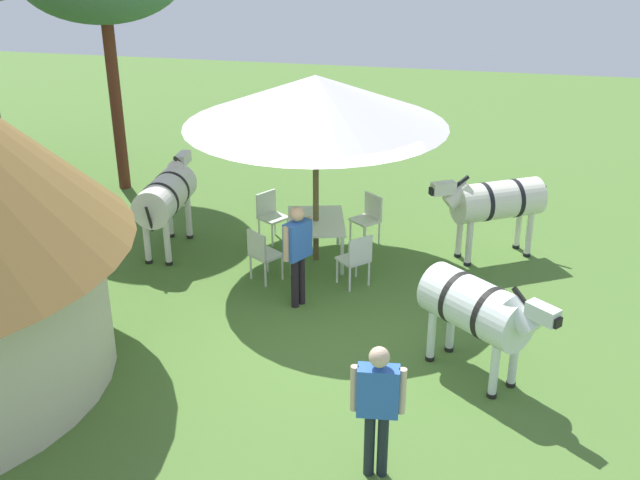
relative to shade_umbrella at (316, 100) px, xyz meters
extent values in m
plane|color=#4A702F|center=(-2.07, -0.52, -2.82)|extent=(36.00, 36.00, 0.00)
cylinder|color=brown|center=(0.00, 0.00, -1.61)|extent=(0.10, 0.10, 2.41)
cone|color=silver|center=(0.00, 0.00, 0.00)|extent=(4.30, 4.30, 0.81)
cube|color=silver|center=(0.00, 0.00, -2.10)|extent=(1.51, 1.23, 0.04)
cylinder|color=silver|center=(-0.68, 0.27, -2.47)|extent=(0.06, 0.06, 0.70)
cylinder|color=silver|center=(0.49, 0.54, -2.47)|extent=(0.06, 0.06, 0.70)
cylinder|color=silver|center=(-0.49, -0.54, -2.47)|extent=(0.06, 0.06, 0.70)
cylinder|color=silver|center=(0.68, -0.27, -2.47)|extent=(0.06, 0.06, 0.70)
cube|color=silver|center=(-0.79, -0.78, -2.37)|extent=(0.61, 0.61, 0.04)
cube|color=silver|center=(-0.93, -0.91, -2.14)|extent=(0.34, 0.34, 0.45)
cylinder|color=silver|center=(-0.80, -0.52, -2.59)|extent=(0.04, 0.04, 0.45)
cylinder|color=silver|center=(-0.53, -0.79, -2.59)|extent=(0.04, 0.04, 0.45)
cylinder|color=silver|center=(-1.05, -0.77, -2.59)|extent=(0.04, 0.04, 0.45)
cylinder|color=silver|center=(-0.79, -1.04, -2.59)|extent=(0.04, 0.04, 0.45)
cube|color=white|center=(0.83, -0.73, -2.37)|extent=(0.61, 0.61, 0.04)
cube|color=white|center=(0.98, -0.86, -2.14)|extent=(0.32, 0.36, 0.45)
cylinder|color=white|center=(0.57, -0.76, -2.59)|extent=(0.04, 0.04, 0.45)
cylinder|color=white|center=(0.82, -0.47, -2.59)|extent=(0.04, 0.04, 0.45)
cylinder|color=white|center=(0.84, -0.99, -2.59)|extent=(0.04, 0.04, 0.45)
cylinder|color=white|center=(1.10, -0.71, -2.59)|extent=(0.04, 0.04, 0.45)
cube|color=silver|center=(0.62, 0.92, -2.37)|extent=(0.60, 0.59, 0.04)
cube|color=silver|center=(0.73, 1.08, -2.14)|extent=(0.39, 0.28, 0.45)
cylinder|color=silver|center=(0.68, 0.67, -2.59)|extent=(0.04, 0.04, 0.45)
cylinder|color=silver|center=(0.36, 0.88, -2.59)|extent=(0.04, 0.04, 0.45)
cylinder|color=silver|center=(0.88, 0.96, -2.59)|extent=(0.04, 0.04, 0.45)
cylinder|color=silver|center=(0.56, 1.18, -2.59)|extent=(0.04, 0.04, 0.45)
cube|color=silver|center=(-0.90, 0.65, -2.37)|extent=(0.60, 0.60, 0.04)
cube|color=silver|center=(-1.06, 0.76, -2.14)|extent=(0.29, 0.38, 0.45)
cylinder|color=silver|center=(-0.65, 0.70, -2.59)|extent=(0.04, 0.04, 0.45)
cylinder|color=silver|center=(-0.87, 0.39, -2.59)|extent=(0.04, 0.04, 0.45)
cylinder|color=silver|center=(-0.94, 0.91, -2.59)|extent=(0.04, 0.04, 0.45)
cylinder|color=silver|center=(-1.16, 0.60, -2.59)|extent=(0.04, 0.04, 0.45)
cylinder|color=black|center=(-1.70, -0.02, -2.41)|extent=(0.12, 0.12, 0.82)
cylinder|color=black|center=(-1.57, -0.09, -2.41)|extent=(0.12, 0.12, 0.82)
cube|color=blue|center=(-1.64, -0.06, -1.71)|extent=(0.49, 0.40, 0.58)
cylinder|color=tan|center=(-1.86, 0.07, -1.69)|extent=(0.09, 0.09, 0.55)
cylinder|color=tan|center=(-1.42, -0.18, -1.69)|extent=(0.09, 0.09, 0.55)
sphere|color=tan|center=(-1.64, -0.06, -1.29)|extent=(0.22, 0.22, 0.22)
cylinder|color=#1B242A|center=(-5.19, -1.66, -2.41)|extent=(0.12, 0.12, 0.82)
cylinder|color=#1B242A|center=(-5.18, -1.81, -2.41)|extent=(0.12, 0.12, 0.82)
cube|color=blue|center=(-5.19, -1.73, -1.71)|extent=(0.24, 0.46, 0.58)
cylinder|color=beige|center=(-5.21, -1.48, -1.69)|extent=(0.09, 0.09, 0.54)
cylinder|color=beige|center=(-5.16, -1.98, -1.69)|extent=(0.09, 0.09, 0.54)
sphere|color=beige|center=(-5.19, -1.73, -1.29)|extent=(0.22, 0.22, 0.22)
cylinder|color=silver|center=(-2.99, -2.71, -1.80)|extent=(1.45, 1.54, 0.69)
cylinder|color=black|center=(-2.81, -2.49, -1.80)|extent=(0.59, 0.52, 0.71)
cylinder|color=black|center=(-3.15, -2.91, -1.80)|extent=(0.59, 0.52, 0.71)
cylinder|color=silver|center=(-3.45, -3.26, -1.62)|extent=(0.59, 0.62, 0.51)
cube|color=silver|center=(-3.63, -3.47, -1.46)|extent=(0.39, 0.42, 0.20)
cube|color=black|center=(-3.74, -3.61, -1.49)|extent=(0.17, 0.17, 0.12)
cube|color=black|center=(-3.45, -3.26, -1.42)|extent=(0.27, 0.31, 0.28)
cylinder|color=silver|center=(-3.19, -3.25, -2.44)|extent=(0.11, 0.11, 0.76)
cylinder|color=black|center=(-3.19, -3.25, -2.79)|extent=(0.13, 0.13, 0.06)
cylinder|color=silver|center=(-3.48, -3.00, -2.44)|extent=(0.11, 0.11, 0.76)
cylinder|color=black|center=(-3.48, -3.00, -2.79)|extent=(0.13, 0.13, 0.06)
cylinder|color=silver|center=(-2.49, -2.42, -2.44)|extent=(0.11, 0.11, 0.76)
cylinder|color=black|center=(-2.49, -2.42, -2.79)|extent=(0.13, 0.13, 0.06)
cylinder|color=silver|center=(-2.79, -2.17, -2.44)|extent=(0.11, 0.11, 0.76)
cylinder|color=black|center=(-2.79, -2.17, -2.79)|extent=(0.13, 0.13, 0.06)
cylinder|color=black|center=(-2.50, -2.12, -1.90)|extent=(0.19, 0.21, 0.53)
cylinder|color=silver|center=(-0.14, 2.64, -1.78)|extent=(1.50, 0.71, 0.66)
cylinder|color=black|center=(-0.44, 2.63, -1.78)|extent=(0.10, 0.68, 0.68)
cylinder|color=black|center=(0.13, 2.65, -1.78)|extent=(0.10, 0.68, 0.68)
cylinder|color=silver|center=(0.60, 2.66, -1.60)|extent=(0.55, 0.31, 0.50)
cube|color=silver|center=(0.88, 2.67, -1.44)|extent=(0.40, 0.19, 0.20)
cube|color=black|center=(1.06, 2.67, -1.47)|extent=(0.12, 0.12, 0.12)
cube|color=black|center=(0.60, 2.66, -1.40)|extent=(0.37, 0.05, 0.28)
cylinder|color=silver|center=(0.42, 2.84, -2.42)|extent=(0.11, 0.11, 0.79)
cylinder|color=black|center=(0.42, 2.84, -2.79)|extent=(0.13, 0.13, 0.06)
cylinder|color=silver|center=(0.43, 2.47, -2.42)|extent=(0.11, 0.11, 0.79)
cylinder|color=black|center=(0.43, 2.47, -2.79)|extent=(0.13, 0.13, 0.06)
cylinder|color=silver|center=(-0.71, 2.80, -2.42)|extent=(0.11, 0.11, 0.79)
cylinder|color=black|center=(-0.71, 2.80, -2.79)|extent=(0.13, 0.13, 0.06)
cylinder|color=silver|center=(-0.70, 2.44, -2.42)|extent=(0.11, 0.11, 0.79)
cylinder|color=black|center=(-0.70, 2.44, -2.79)|extent=(0.13, 0.13, 0.06)
cylinder|color=black|center=(-0.93, 2.62, -1.88)|extent=(0.24, 0.06, 0.53)
cylinder|color=silver|center=(0.73, -3.02, -1.76)|extent=(1.32, 1.65, 0.65)
cylinder|color=black|center=(0.88, -3.28, -1.76)|extent=(0.62, 0.39, 0.66)
cylinder|color=black|center=(0.59, -2.78, -1.76)|extent=(0.62, 0.39, 0.66)
cylinder|color=silver|center=(0.35, -2.35, -1.58)|extent=(0.52, 0.61, 0.50)
cube|color=silver|center=(0.21, -2.10, -1.42)|extent=(0.35, 0.44, 0.20)
cube|color=black|center=(0.13, -1.95, -1.45)|extent=(0.16, 0.16, 0.12)
cube|color=black|center=(0.35, -2.35, -1.38)|extent=(0.21, 0.34, 0.28)
cylinder|color=silver|center=(0.29, -2.60, -2.41)|extent=(0.11, 0.11, 0.82)
cylinder|color=black|center=(0.29, -2.60, -2.79)|extent=(0.13, 0.13, 0.06)
cylinder|color=silver|center=(0.60, -2.42, -2.41)|extent=(0.11, 0.11, 0.82)
cylinder|color=black|center=(0.60, -2.42, -2.79)|extent=(0.13, 0.13, 0.06)
cylinder|color=silver|center=(0.86, -3.61, -2.41)|extent=(0.11, 0.11, 0.82)
cylinder|color=black|center=(0.86, -3.61, -2.79)|extent=(0.13, 0.13, 0.06)
cylinder|color=silver|center=(1.17, -3.44, -2.41)|extent=(0.11, 0.11, 0.82)
cylinder|color=black|center=(1.17, -3.44, -2.79)|extent=(0.13, 0.13, 0.06)
cylinder|color=black|center=(1.13, -3.73, -1.86)|extent=(0.16, 0.23, 0.53)
cylinder|color=#592B1B|center=(2.67, 4.77, -1.05)|extent=(0.25, 0.25, 3.54)
camera|label=1|loc=(-11.89, -2.46, 3.10)|focal=43.44mm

